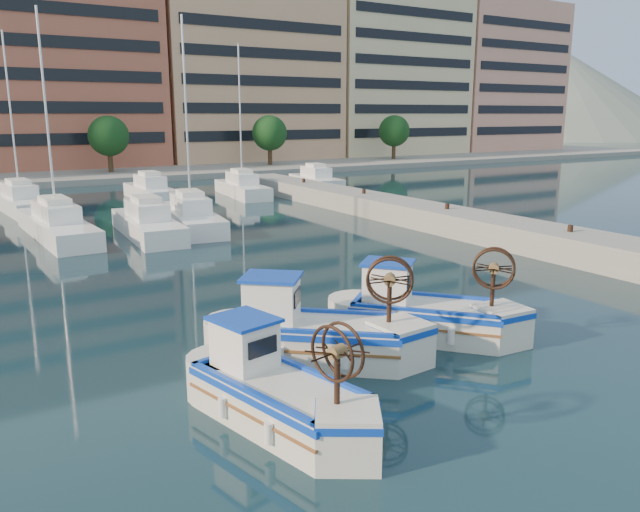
% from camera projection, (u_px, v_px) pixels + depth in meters
% --- Properties ---
extents(ground, '(300.00, 300.00, 0.00)m').
position_uv_depth(ground, '(441.00, 358.00, 16.62)').
color(ground, '#183840').
rests_on(ground, ground).
extents(quay, '(3.00, 60.00, 1.20)m').
position_uv_depth(quay, '(533.00, 237.00, 29.74)').
color(quay, gray).
rests_on(quay, ground).
extents(waterfront, '(180.00, 40.00, 25.60)m').
position_uv_depth(waterfront, '(127.00, 72.00, 72.99)').
color(waterfront, gray).
rests_on(waterfront, ground).
extents(hill_east, '(160.00, 160.00, 50.00)m').
position_uv_depth(hill_east, '(548.00, 136.00, 179.18)').
color(hill_east, slate).
rests_on(hill_east, ground).
extents(yacht_marina, '(36.63, 22.28, 11.50)m').
position_uv_depth(yacht_marina, '(85.00, 212.00, 37.84)').
color(yacht_marina, white).
rests_on(yacht_marina, ground).
extents(fishing_boat_a, '(2.59, 4.37, 2.65)m').
position_uv_depth(fishing_boat_a, '(275.00, 390.00, 12.99)').
color(fishing_boat_a, silver).
rests_on(fishing_boat_a, ground).
extents(fishing_boat_b, '(4.59, 4.27, 2.89)m').
position_uv_depth(fishing_boat_b, '(312.00, 332.00, 16.28)').
color(fishing_boat_b, silver).
rests_on(fishing_boat_b, ground).
extents(fishing_boat_c, '(4.19, 4.40, 2.79)m').
position_uv_depth(fishing_boat_c, '(422.00, 312.00, 18.01)').
color(fishing_boat_c, silver).
rests_on(fishing_boat_c, ground).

